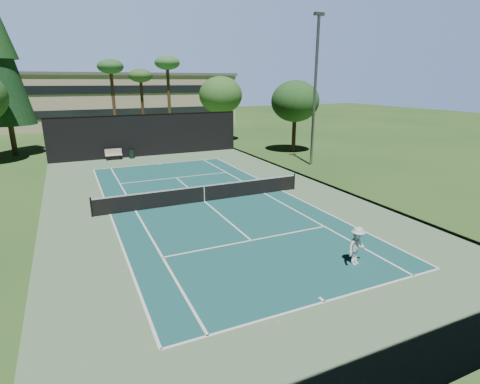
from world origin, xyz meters
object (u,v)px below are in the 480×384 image
(tennis_net, at_px, (204,193))
(park_bench, at_px, (114,154))
(tennis_ball_d, at_px, (97,189))
(trash_bin, at_px, (132,153))
(tennis_ball_c, at_px, (175,191))
(player, at_px, (357,246))
(tennis_ball_a, at_px, (278,321))
(tennis_ball_b, at_px, (187,194))

(tennis_net, bearing_deg, park_bench, 102.49)
(tennis_net, xyz_separation_m, park_bench, (-3.42, 15.45, -0.01))
(tennis_ball_d, bearing_deg, trash_bin, 68.54)
(park_bench, bearing_deg, tennis_ball_c, -79.20)
(player, height_order, tennis_ball_a, player)
(tennis_ball_b, bearing_deg, trash_bin, 95.32)
(tennis_ball_d, bearing_deg, park_bench, 77.11)
(player, height_order, tennis_ball_d, player)
(player, relative_size, trash_bin, 1.67)
(tennis_ball_c, height_order, tennis_ball_d, same)
(player, bearing_deg, park_bench, 86.50)
(tennis_ball_c, bearing_deg, trash_bin, 93.50)
(tennis_net, relative_size, trash_bin, 13.65)
(tennis_ball_b, bearing_deg, park_bench, 102.03)
(tennis_net, distance_m, player, 10.55)
(tennis_ball_b, height_order, tennis_ball_c, tennis_ball_c)
(trash_bin, bearing_deg, tennis_ball_b, -84.68)
(park_bench, distance_m, trash_bin, 1.63)
(tennis_net, distance_m, tennis_ball_d, 7.95)
(tennis_ball_a, distance_m, tennis_ball_d, 18.07)
(player, xyz_separation_m, tennis_ball_d, (-8.48, 15.70, -0.75))
(tennis_ball_b, xyz_separation_m, tennis_ball_c, (-0.50, 1.03, 0.01))
(player, xyz_separation_m, tennis_ball_c, (-3.81, 13.06, -0.75))
(tennis_net, xyz_separation_m, tennis_ball_a, (-1.95, -12.16, -0.53))
(player, height_order, tennis_ball_c, player)
(player, bearing_deg, tennis_ball_b, 88.29)
(tennis_ball_a, bearing_deg, tennis_net, 80.89)
(park_bench, bearing_deg, tennis_ball_d, -102.89)
(tennis_ball_a, relative_size, tennis_ball_b, 0.97)
(tennis_net, height_order, player, player)
(tennis_ball_c, height_order, park_bench, park_bench)
(tennis_net, xyz_separation_m, tennis_ball_c, (-1.02, 2.88, -0.52))
(tennis_ball_d, bearing_deg, player, -61.61)
(tennis_ball_c, relative_size, trash_bin, 0.08)
(tennis_ball_c, bearing_deg, player, -73.72)
(tennis_ball_a, bearing_deg, park_bench, 93.05)
(tennis_net, xyz_separation_m, tennis_ball_d, (-5.69, 5.52, -0.52))
(tennis_ball_c, xyz_separation_m, trash_bin, (-0.77, 12.57, 0.44))
(tennis_ball_c, distance_m, park_bench, 12.80)
(tennis_net, distance_m, tennis_ball_c, 3.10)
(tennis_ball_a, xyz_separation_m, tennis_ball_b, (1.42, 14.01, 0.00))
(tennis_ball_b, bearing_deg, tennis_ball_c, 115.80)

